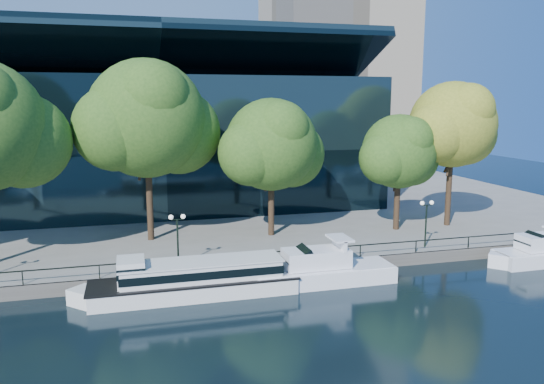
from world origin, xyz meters
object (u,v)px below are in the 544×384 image
object	(u,v)px
tree_2	(149,121)
tree_5	(454,126)
cruiser_near	(317,270)
lamp_2	(426,213)
lamp_1	(177,228)
cruiser_far	(541,252)
tree_3	(273,147)
tour_boat	(189,278)
tree_4	(401,153)

from	to	relation	value
tree_2	tree_5	distance (m)	29.14
cruiser_near	lamp_2	size ratio (longest dim) A/B	2.95
lamp_2	lamp_1	bearing A→B (deg)	180.00
cruiser_far	tree_2	size ratio (longest dim) A/B	0.61
tree_5	lamp_2	xyz separation A→B (m)	(-6.66, -6.59, -6.91)
tree_5	lamp_1	size ratio (longest dim) A/B	3.54
cruiser_near	cruiser_far	xyz separation A→B (m)	(19.67, -0.28, -0.06)
cruiser_near	lamp_2	world-z (taller)	lamp_2
cruiser_far	tree_5	size ratio (longest dim) A/B	0.68
tree_5	tree_3	bearing A→B (deg)	177.56
cruiser_near	lamp_1	size ratio (longest dim) A/B	2.95
cruiser_far	tree_2	distance (m)	34.99
tree_3	tree_5	distance (m)	18.26
tour_boat	lamp_1	xyz separation A→B (m)	(-0.40, 3.72, 2.72)
tree_2	tree_5	xyz separation A→B (m)	(29.06, -1.99, -0.75)
cruiser_far	tree_3	size ratio (longest dim) A/B	0.77
tree_5	tour_boat	bearing A→B (deg)	-159.27
cruiser_near	tree_4	distance (m)	17.31
cruiser_far	lamp_1	distance (m)	29.86
lamp_2	tree_3	bearing A→B (deg)	147.41
tree_2	tree_3	world-z (taller)	tree_2
tree_4	tree_5	distance (m)	6.34
tour_boat	tree_4	bearing A→B (deg)	25.23
tour_boat	tree_5	size ratio (longest dim) A/B	1.09
tour_boat	cruiser_near	world-z (taller)	cruiser_near
cruiser_near	tour_boat	bearing A→B (deg)	-179.84
tree_5	lamp_2	distance (m)	11.64
cruiser_near	tree_5	size ratio (longest dim) A/B	0.83
tour_boat	tree_2	bearing A→B (deg)	98.51
lamp_1	cruiser_far	bearing A→B (deg)	-7.70
tour_boat	lamp_2	distance (m)	21.07
tour_boat	tree_3	distance (m)	16.40
cruiser_near	tree_3	xyz separation A→B (m)	(-0.32, 11.06, 8.20)
lamp_1	cruiser_near	bearing A→B (deg)	-20.71
tree_4	lamp_1	bearing A→B (deg)	-163.74
cruiser_near	lamp_2	distance (m)	12.14
tree_2	tree_3	bearing A→B (deg)	-6.34
cruiser_near	tree_5	distance (m)	22.82
lamp_1	tree_3	bearing A→B (deg)	37.91
tree_4	tree_5	bearing A→B (deg)	2.27
tree_3	tree_5	xyz separation A→B (m)	(18.17, -0.77, 1.62)
tree_4	lamp_2	bearing A→B (deg)	-97.33
tree_5	lamp_2	world-z (taller)	tree_5
cruiser_near	lamp_2	bearing A→B (deg)	18.28
cruiser_near	tree_2	xyz separation A→B (m)	(-11.21, 12.27, 10.57)
tour_boat	cruiser_far	world-z (taller)	cruiser_far
lamp_1	tree_2	bearing A→B (deg)	99.53
tree_4	tour_boat	bearing A→B (deg)	-154.77
tree_5	lamp_2	size ratio (longest dim) A/B	3.54
tree_4	tree_5	xyz separation A→B (m)	(5.85, 0.23, 2.44)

